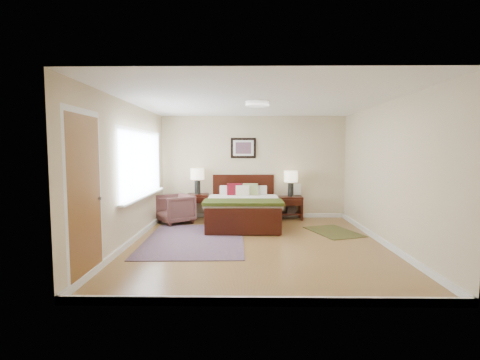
# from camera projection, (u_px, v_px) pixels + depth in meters

# --- Properties ---
(floor) EXTENTS (5.00, 5.00, 0.00)m
(floor) POSITION_uv_depth(u_px,v_px,m) (257.00, 244.00, 6.18)
(floor) COLOR brown
(floor) RESTS_ON ground
(back_wall) EXTENTS (4.50, 0.04, 2.50)m
(back_wall) POSITION_uv_depth(u_px,v_px,m) (253.00, 167.00, 8.57)
(back_wall) COLOR #C2AB8C
(back_wall) RESTS_ON ground
(front_wall) EXTENTS (4.50, 0.04, 2.50)m
(front_wall) POSITION_uv_depth(u_px,v_px,m) (266.00, 190.00, 3.58)
(front_wall) COLOR #C2AB8C
(front_wall) RESTS_ON ground
(left_wall) EXTENTS (0.04, 5.00, 2.50)m
(left_wall) POSITION_uv_depth(u_px,v_px,m) (129.00, 174.00, 6.10)
(left_wall) COLOR #C2AB8C
(left_wall) RESTS_ON ground
(right_wall) EXTENTS (0.04, 5.00, 2.50)m
(right_wall) POSITION_uv_depth(u_px,v_px,m) (386.00, 174.00, 6.05)
(right_wall) COLOR #C2AB8C
(right_wall) RESTS_ON ground
(ceiling) EXTENTS (4.50, 5.00, 0.02)m
(ceiling) POSITION_uv_depth(u_px,v_px,m) (257.00, 101.00, 5.97)
(ceiling) COLOR white
(ceiling) RESTS_ON back_wall
(window) EXTENTS (0.11, 2.72, 1.32)m
(window) POSITION_uv_depth(u_px,v_px,m) (143.00, 165.00, 6.79)
(window) COLOR silver
(window) RESTS_ON left_wall
(door) EXTENTS (0.06, 1.00, 2.18)m
(door) POSITION_uv_depth(u_px,v_px,m) (85.00, 197.00, 4.37)
(door) COLOR silver
(door) RESTS_ON ground
(ceil_fixture) EXTENTS (0.44, 0.44, 0.08)m
(ceil_fixture) POSITION_uv_depth(u_px,v_px,m) (257.00, 103.00, 5.97)
(ceil_fixture) COLOR white
(ceil_fixture) RESTS_ON ceiling
(bed) EXTENTS (1.62, 1.95, 1.05)m
(bed) POSITION_uv_depth(u_px,v_px,m) (243.00, 204.00, 7.68)
(bed) COLOR black
(bed) RESTS_ON ground
(wall_art) EXTENTS (0.62, 0.05, 0.50)m
(wall_art) POSITION_uv_depth(u_px,v_px,m) (243.00, 148.00, 8.50)
(wall_art) COLOR black
(wall_art) RESTS_ON back_wall
(nightstand_left) EXTENTS (0.51, 0.46, 0.61)m
(nightstand_left) POSITION_uv_depth(u_px,v_px,m) (197.00, 199.00, 8.40)
(nightstand_left) COLOR black
(nightstand_left) RESTS_ON ground
(nightstand_right) EXTENTS (0.56, 0.42, 0.55)m
(nightstand_right) POSITION_uv_depth(u_px,v_px,m) (291.00, 205.00, 8.39)
(nightstand_right) COLOR black
(nightstand_right) RESTS_ON ground
(lamp_left) EXTENTS (0.32, 0.32, 0.61)m
(lamp_left) POSITION_uv_depth(u_px,v_px,m) (197.00, 176.00, 8.37)
(lamp_left) COLOR black
(lamp_left) RESTS_ON nightstand_left
(lamp_right) EXTENTS (0.32, 0.32, 0.61)m
(lamp_right) POSITION_uv_depth(u_px,v_px,m) (291.00, 179.00, 8.35)
(lamp_right) COLOR black
(lamp_right) RESTS_ON nightstand_right
(armchair) EXTENTS (1.00, 1.00, 0.66)m
(armchair) POSITION_uv_depth(u_px,v_px,m) (175.00, 209.00, 7.93)
(armchair) COLOR brown
(armchair) RESTS_ON ground
(rug_persian) EXTENTS (1.87, 2.59, 0.01)m
(rug_persian) POSITION_uv_depth(u_px,v_px,m) (195.00, 239.00, 6.46)
(rug_persian) COLOR #0D1245
(rug_persian) RESTS_ON ground
(rug_navy) EXTENTS (1.12, 1.36, 0.01)m
(rug_navy) POSITION_uv_depth(u_px,v_px,m) (334.00, 232.00, 7.08)
(rug_navy) COLOR black
(rug_navy) RESTS_ON ground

